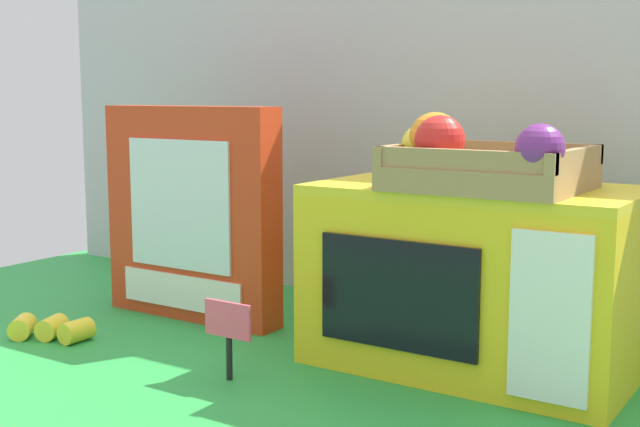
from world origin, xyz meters
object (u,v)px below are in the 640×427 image
Objects in this scene: toy_microwave at (475,277)px; price_sign at (228,328)px; cookie_set_box at (191,214)px; food_groups_crate at (477,162)px; loose_toy_banana at (50,328)px.

price_sign is (-0.23, -0.22, -0.05)m from toy_microwave.
toy_microwave is 0.47m from cookie_set_box.
cookie_set_box is at bearing -177.10° from toy_microwave.
food_groups_crate is (0.01, -0.04, 0.15)m from toy_microwave.
price_sign is at bearing -136.29° from toy_microwave.
food_groups_crate is at bearing -69.83° from toy_microwave.
loose_toy_banana is (-0.56, -0.23, -0.10)m from toy_microwave.
price_sign is at bearing 1.36° from loose_toy_banana.
cookie_set_box is at bearing 140.02° from price_sign.
cookie_set_box reaches higher than loose_toy_banana.
loose_toy_banana is at bearing -157.70° from toy_microwave.
cookie_set_box reaches higher than price_sign.
toy_microwave is 1.21× the size of cookie_set_box.
price_sign is 0.33m from loose_toy_banana.
price_sign is at bearing -39.98° from cookie_set_box.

